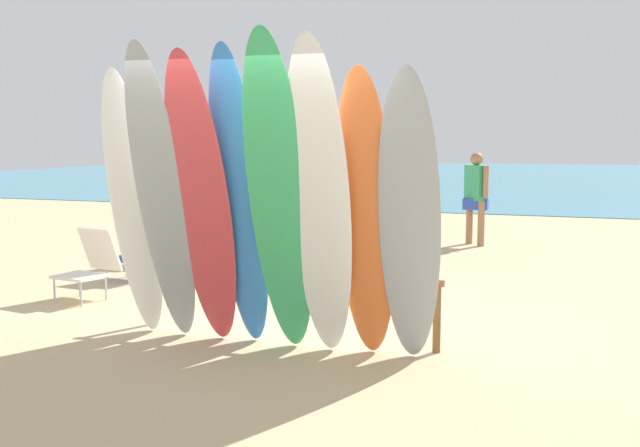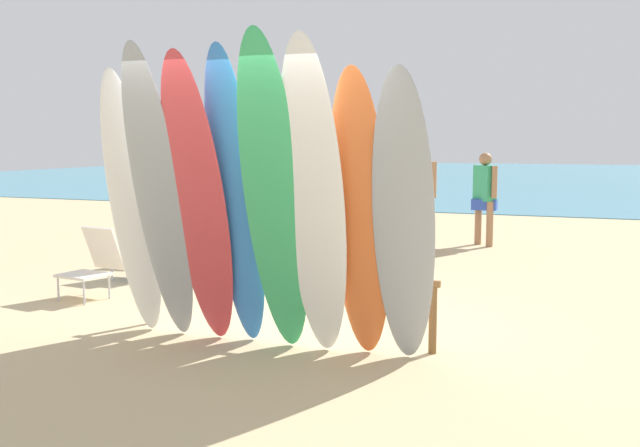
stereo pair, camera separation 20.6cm
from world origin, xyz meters
TOP-DOWN VIEW (x-y plane):
  - ground at (0.00, 14.00)m, footprint 60.00×60.00m
  - ocean_water at (0.00, 32.19)m, footprint 60.00×40.00m
  - surfboard_rack at (0.00, 0.00)m, footprint 3.00×0.07m
  - surfboard_white_0 at (-1.32, -0.44)m, footprint 0.52×0.62m
  - surfboard_grey_1 at (-0.92, -0.59)m, footprint 0.51×0.84m
  - surfboard_red_2 at (-0.53, -0.56)m, footprint 0.54×0.78m
  - surfboard_blue_3 at (-0.22, -0.47)m, footprint 0.47×0.71m
  - surfboard_green_4 at (0.20, -0.59)m, footprint 0.56×0.84m
  - surfboard_white_5 at (0.56, -0.57)m, footprint 0.55×0.78m
  - surfboard_orange_6 at (0.91, -0.43)m, footprint 0.51×0.62m
  - surfboard_grey_7 at (1.28, -0.45)m, footprint 0.54×0.66m
  - beachgoer_by_water at (0.88, 6.76)m, footprint 0.47×0.46m
  - beachgoer_photographing at (-0.03, 5.55)m, footprint 0.65×0.31m
  - beach_chair_red at (-2.95, 2.04)m, footprint 0.57×0.69m
  - beach_chair_blue at (-2.76, 0.82)m, footprint 0.60×0.73m
  - beach_chair_striped at (-3.29, 3.15)m, footprint 0.60×0.74m

SIDE VIEW (x-z plane):
  - ground at x=0.00m, z-range 0.00..0.00m
  - ocean_water at x=0.00m, z-range 0.00..0.02m
  - beach_chair_striped at x=-3.29m, z-range 0.02..0.84m
  - beach_chair_blue at x=-2.76m, z-range 0.02..0.85m
  - beach_chair_red at x=-2.95m, z-range 0.02..0.85m
  - surfboard_rack at x=0.00m, z-range 0.19..0.83m
  - beachgoer_by_water at x=0.88m, z-range 0.12..1.76m
  - beachgoer_photographing at x=-0.03m, z-range 0.13..1.87m
  - surfboard_grey_7 at x=1.28m, z-range 0.00..2.42m
  - surfboard_orange_6 at x=0.91m, z-range 0.00..2.43m
  - surfboard_white_0 at x=-1.32m, z-range 0.00..2.49m
  - surfboard_red_2 at x=-0.53m, z-range 0.00..2.60m
  - surfboard_blue_3 at x=-0.22m, z-range 0.00..2.65m
  - surfboard_grey_1 at x=-0.92m, z-range 0.00..2.68m
  - surfboard_white_5 at x=0.56m, z-range 0.00..2.68m
  - surfboard_green_4 at x=0.20m, z-range 0.00..2.73m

